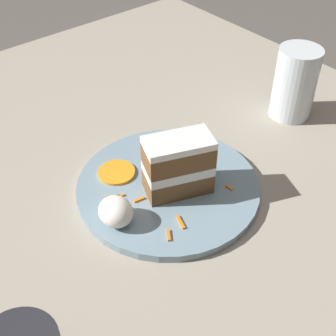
% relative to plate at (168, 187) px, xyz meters
% --- Properties ---
extents(ground_plane, '(6.00, 6.00, 0.00)m').
position_rel_plate_xyz_m(ground_plane, '(0.06, -0.02, -0.03)').
color(ground_plane, '#4C4742').
rests_on(ground_plane, ground).
extents(dining_table, '(1.33, 1.09, 0.02)m').
position_rel_plate_xyz_m(dining_table, '(0.06, -0.02, -0.02)').
color(dining_table, gray).
rests_on(dining_table, ground).
extents(plate, '(0.28, 0.28, 0.01)m').
position_rel_plate_xyz_m(plate, '(0.00, 0.00, 0.00)').
color(plate, gray).
rests_on(plate, dining_table).
extents(cake_slice, '(0.08, 0.11, 0.09)m').
position_rel_plate_xyz_m(cake_slice, '(0.02, 0.00, 0.05)').
color(cake_slice, brown).
rests_on(cake_slice, plate).
extents(cream_dollop, '(0.05, 0.05, 0.04)m').
position_rel_plate_xyz_m(cream_dollop, '(0.01, -0.11, 0.03)').
color(cream_dollop, white).
rests_on(cream_dollop, plate).
extents(orange_garnish, '(0.06, 0.06, 0.00)m').
position_rel_plate_xyz_m(orange_garnish, '(-0.07, -0.05, 0.01)').
color(orange_garnish, orange).
rests_on(orange_garnish, plate).
extents(carrot_shreds_scatter, '(0.18, 0.16, 0.00)m').
position_rel_plate_xyz_m(carrot_shreds_scatter, '(-0.01, -0.02, 0.01)').
color(carrot_shreds_scatter, orange).
rests_on(carrot_shreds_scatter, plate).
extents(drinking_glass, '(0.08, 0.08, 0.13)m').
position_rel_plate_xyz_m(drinking_glass, '(-0.01, 0.31, 0.05)').
color(drinking_glass, silver).
rests_on(drinking_glass, dining_table).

